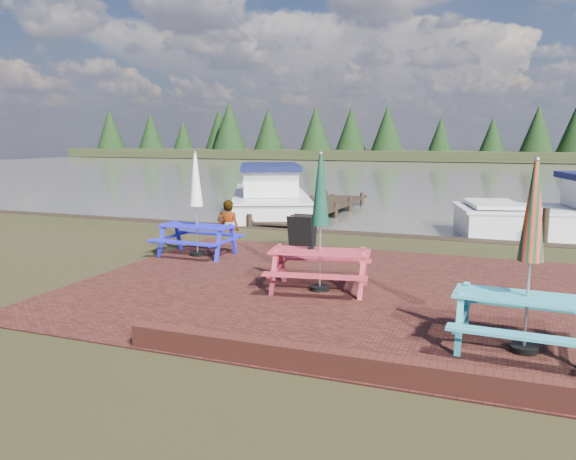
% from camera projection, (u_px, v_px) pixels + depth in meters
% --- Properties ---
extents(ground, '(120.00, 120.00, 0.00)m').
position_uv_depth(ground, '(309.00, 303.00, 9.27)').
color(ground, black).
rests_on(ground, ground).
extents(paving, '(9.00, 7.50, 0.02)m').
position_uv_depth(paving, '(326.00, 288.00, 10.19)').
color(paving, '#351310').
rests_on(paving, ground).
extents(brick_wall, '(6.21, 1.79, 0.30)m').
position_uv_depth(brick_wall, '(421.00, 369.00, 6.26)').
color(brick_wall, '#4C1E16').
rests_on(brick_wall, ground).
extents(water, '(120.00, 60.00, 0.02)m').
position_uv_depth(water, '(463.00, 173.00, 43.38)').
color(water, '#46433C').
rests_on(water, ground).
extents(far_treeline, '(120.00, 10.00, 8.10)m').
position_uv_depth(far_treeline, '(480.00, 133.00, 69.58)').
color(far_treeline, black).
rests_on(far_treeline, ground).
extents(picnic_table_teal, '(1.83, 1.65, 2.44)m').
position_uv_depth(picnic_table_teal, '(528.00, 288.00, 6.99)').
color(picnic_table_teal, teal).
rests_on(picnic_table_teal, ground).
extents(picnic_table_red, '(1.99, 1.83, 2.44)m').
position_uv_depth(picnic_table_red, '(320.00, 244.00, 9.86)').
color(picnic_table_red, '#AA2B3A').
rests_on(picnic_table_red, ground).
extents(picnic_table_blue, '(1.74, 1.55, 2.38)m').
position_uv_depth(picnic_table_blue, '(197.00, 220.00, 12.85)').
color(picnic_table_blue, '#1D1BD1').
rests_on(picnic_table_blue, ground).
extents(chalkboard, '(0.58, 0.55, 0.94)m').
position_uv_depth(chalkboard, '(302.00, 235.00, 13.00)').
color(chalkboard, black).
rests_on(chalkboard, ground).
extents(jetty, '(1.76, 9.08, 1.00)m').
position_uv_depth(jetty, '(317.00, 208.00, 20.87)').
color(jetty, black).
rests_on(jetty, ground).
extents(boat_jetty, '(5.41, 7.88, 2.17)m').
position_uv_depth(boat_jetty, '(270.00, 200.00, 20.71)').
color(boat_jetty, silver).
rests_on(boat_jetty, ground).
extents(person, '(0.71, 0.52, 1.79)m').
position_uv_depth(person, '(228.00, 200.00, 16.46)').
color(person, gray).
rests_on(person, ground).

